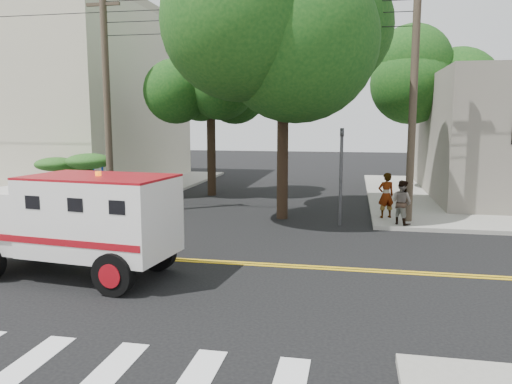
# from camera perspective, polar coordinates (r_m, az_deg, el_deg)

# --- Properties ---
(ground) EXTENTS (100.00, 100.00, 0.00)m
(ground) POSITION_cam_1_polar(r_m,az_deg,el_deg) (14.11, -6.91, -7.82)
(ground) COLOR black
(ground) RESTS_ON ground
(sidewalk_nw) EXTENTS (17.00, 17.00, 0.15)m
(sidewalk_nw) POSITION_cam_1_polar(r_m,az_deg,el_deg) (32.02, -22.64, 0.74)
(sidewalk_nw) COLOR gray
(sidewalk_nw) RESTS_ON ground
(building_left) EXTENTS (16.00, 14.00, 10.00)m
(building_left) POSITION_cam_1_polar(r_m,az_deg,el_deg) (34.19, -24.53, 9.60)
(building_left) COLOR beige
(building_left) RESTS_ON sidewalk_nw
(utility_pole_left) EXTENTS (0.28, 0.28, 9.00)m
(utility_pole_left) POSITION_cam_1_polar(r_m,az_deg,el_deg) (21.31, -16.65, 9.53)
(utility_pole_left) COLOR #382D23
(utility_pole_left) RESTS_ON ground
(utility_pole_right) EXTENTS (0.28, 0.28, 9.00)m
(utility_pole_right) POSITION_cam_1_polar(r_m,az_deg,el_deg) (19.21, 17.51, 9.67)
(utility_pole_right) COLOR #382D23
(utility_pole_right) RESTS_ON ground
(tree_main) EXTENTS (6.08, 5.70, 9.85)m
(tree_main) POSITION_cam_1_polar(r_m,az_deg,el_deg) (19.52, 4.38, 17.97)
(tree_main) COLOR black
(tree_main) RESTS_ON ground
(tree_left) EXTENTS (4.48, 4.20, 7.70)m
(tree_left) POSITION_cam_1_polar(r_m,az_deg,el_deg) (25.69, -4.66, 12.30)
(tree_left) COLOR black
(tree_left) RESTS_ON ground
(tree_right) EXTENTS (4.80, 4.50, 8.20)m
(tree_right) POSITION_cam_1_polar(r_m,az_deg,el_deg) (29.11, 20.65, 12.04)
(tree_right) COLOR black
(tree_right) RESTS_ON ground
(traffic_signal) EXTENTS (0.15, 0.18, 3.60)m
(traffic_signal) POSITION_cam_1_polar(r_m,az_deg,el_deg) (18.56, 9.71, 2.97)
(traffic_signal) COLOR #3F3F42
(traffic_signal) RESTS_ON ground
(accessibility_sign) EXTENTS (0.45, 0.10, 2.02)m
(accessibility_sign) POSITION_cam_1_polar(r_m,az_deg,el_deg) (21.88, -17.49, 1.22)
(accessibility_sign) COLOR #3F3F42
(accessibility_sign) RESTS_ON ground
(palm_planter) EXTENTS (3.52, 2.63, 2.36)m
(palm_planter) POSITION_cam_1_polar(r_m,az_deg,el_deg) (22.85, -19.71, 2.11)
(palm_planter) COLOR #1E3314
(palm_planter) RESTS_ON sidewalk_nw
(armored_truck) EXTENTS (5.81, 2.79, 2.56)m
(armored_truck) POSITION_cam_1_polar(r_m,az_deg,el_deg) (13.19, -19.96, -2.89)
(armored_truck) COLOR silver
(armored_truck) RESTS_ON ground
(pedestrian_a) EXTENTS (0.74, 0.62, 1.75)m
(pedestrian_a) POSITION_cam_1_polar(r_m,az_deg,el_deg) (19.80, 14.63, -0.36)
(pedestrian_a) COLOR gray
(pedestrian_a) RESTS_ON sidewalk_ne
(pedestrian_b) EXTENTS (0.99, 0.97, 1.60)m
(pedestrian_b) POSITION_cam_1_polar(r_m,az_deg,el_deg) (18.70, 16.32, -1.14)
(pedestrian_b) COLOR gray
(pedestrian_b) RESTS_ON sidewalk_ne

